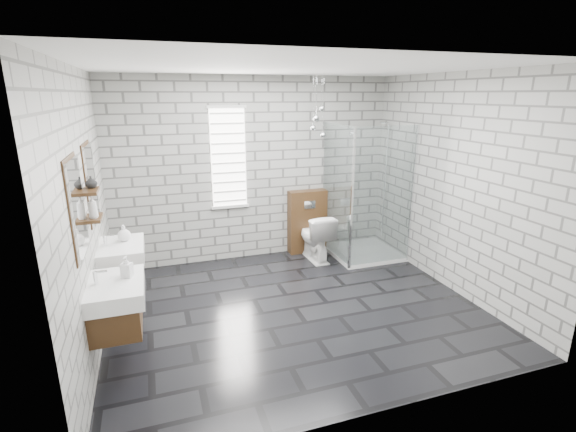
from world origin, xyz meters
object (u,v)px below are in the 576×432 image
vanity_left (112,292)px  toilet (315,237)px  cistern_panel (307,221)px  shower_enclosure (362,226)px  vanity_right (118,253)px

vanity_left → toilet: vanity_left is taller
cistern_panel → toilet: cistern_panel is taller
vanity_left → shower_enclosure: (3.41, 1.70, -0.25)m
toilet → vanity_right: bearing=15.9°
vanity_left → vanity_right: 1.01m
shower_enclosure → toilet: bearing=166.6°
cistern_panel → toilet: size_ratio=1.38×
toilet → vanity_left: bearing=32.9°
cistern_panel → shower_enclosure: 0.87m
shower_enclosure → vanity_left: bearing=-153.5°
vanity_left → cistern_panel: 3.51m
cistern_panel → vanity_left: bearing=-140.7°
vanity_left → vanity_right: size_ratio=1.00×
vanity_left → toilet: 3.31m
vanity_right → cistern_panel: (2.71, 1.20, -0.26)m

